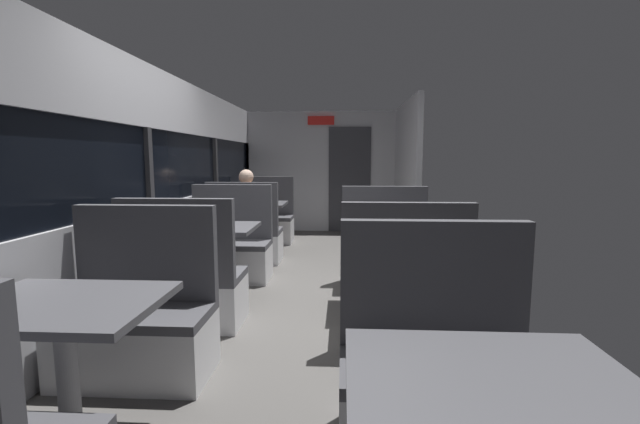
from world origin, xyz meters
name	(u,v)px	position (x,y,z in m)	size (l,w,h in m)	color
ground_plane	(298,305)	(0.00, 0.00, -0.01)	(3.30, 9.20, 0.02)	#514F4C
carriage_window_panel_left	(148,190)	(-1.45, 0.00, 1.11)	(0.09, 8.48, 2.30)	#B2B2B7
carriage_end_bulkhead	(324,173)	(0.06, 4.19, 1.14)	(2.90, 0.11, 2.30)	#B2B2B7
carriage_aisle_panel_right	(406,174)	(1.45, 3.00, 1.15)	(0.08, 2.40, 2.30)	#B2B2B7
dining_table_near_window	(63,321)	(-0.89, -2.09, 0.64)	(0.90, 0.70, 0.74)	#9E9EA3
bench_near_window_facing_entry	(138,326)	(-0.89, -1.39, 0.33)	(0.95, 0.50, 1.10)	silver
dining_table_mid_window	(210,236)	(-0.89, 0.12, 0.64)	(0.90, 0.70, 0.74)	#9E9EA3
bench_mid_window_facing_end	(185,288)	(-0.89, -0.58, 0.33)	(0.95, 0.50, 1.10)	silver
bench_mid_window_facing_entry	(230,251)	(-0.89, 0.82, 0.33)	(0.95, 0.50, 1.10)	silver
dining_table_far_window	(256,209)	(-0.89, 2.34, 0.64)	(0.90, 0.70, 0.74)	#9E9EA3
bench_far_window_facing_end	(246,238)	(-0.89, 1.64, 0.33)	(0.95, 0.50, 1.10)	silver
bench_far_window_facing_entry	(265,223)	(-0.89, 3.04, 0.33)	(0.95, 0.50, 1.10)	silver
dining_table_front_aisle	(491,408)	(0.89, -2.69, 0.64)	(0.90, 0.70, 0.74)	#9E9EA3
bench_front_aisle_facing_entry	(438,383)	(0.89, -1.99, 0.33)	(0.95, 0.50, 1.10)	silver
dining_table_rear_aisle	(393,242)	(0.89, -0.08, 0.64)	(0.90, 0.70, 0.74)	#9E9EA3
bench_rear_aisle_facing_end	(403,299)	(0.89, -0.78, 0.33)	(0.95, 0.50, 1.10)	silver
bench_rear_aisle_facing_entry	(385,257)	(0.89, 0.62, 0.33)	(0.95, 0.50, 1.10)	silver
seated_passenger	(247,222)	(-0.89, 1.71, 0.54)	(0.47, 0.55, 1.26)	#26262D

